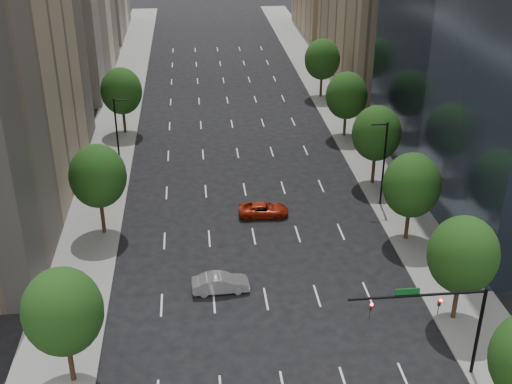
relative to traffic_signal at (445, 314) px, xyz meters
name	(u,v)px	position (x,y,z in m)	size (l,w,h in m)	color
sidewalk_left	(98,195)	(-26.03, 30.00, -5.10)	(6.00, 200.00, 0.15)	slate
sidewalk_right	(386,182)	(4.97, 30.00, -5.10)	(6.00, 200.00, 0.15)	slate
tree_right_1	(463,255)	(3.47, 6.00, 0.58)	(5.20, 5.20, 8.75)	#382316
tree_right_2	(412,185)	(3.47, 18.00, 0.43)	(5.20, 5.20, 8.61)	#382316
tree_right_3	(376,133)	(3.47, 30.00, 0.72)	(5.20, 5.20, 8.89)	#382316
tree_right_4	(347,96)	(3.47, 44.00, 0.29)	(5.20, 5.20, 8.46)	#382316
tree_right_5	(322,59)	(3.47, 60.00, 0.58)	(5.20, 5.20, 8.75)	#382316
tree_left_0	(63,312)	(-24.53, 2.00, 0.58)	(5.20, 5.20, 8.75)	#382316
tree_left_1	(98,176)	(-24.53, 22.00, 0.79)	(5.20, 5.20, 8.97)	#382316
tree_left_2	(121,91)	(-24.53, 48.00, 0.50)	(5.20, 5.20, 8.68)	#382316
streetlight_rn	(383,162)	(2.91, 25.00, -0.33)	(1.70, 0.20, 9.00)	black
streetlight_ln	(118,135)	(-23.96, 35.00, -0.33)	(1.70, 0.20, 9.00)	black
traffic_signal	(445,314)	(0.00, 0.00, 0.00)	(9.12, 0.40, 7.38)	black
car_silver	(221,283)	(-14.08, 11.47, -4.40)	(1.63, 4.67, 1.54)	#A6A5AA
car_red_far	(263,210)	(-9.17, 23.93, -4.48)	(2.28, 4.95, 1.38)	#9A200B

